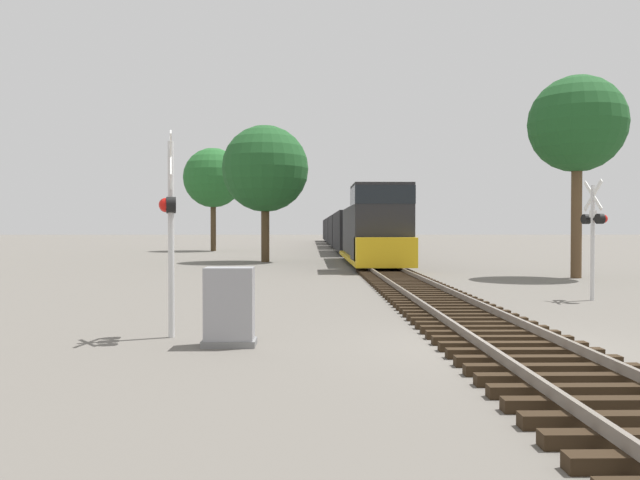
{
  "coord_description": "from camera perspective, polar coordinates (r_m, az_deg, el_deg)",
  "views": [
    {
      "loc": [
        -3.55,
        -11.12,
        2.15
      ],
      "look_at": [
        -3.22,
        9.74,
        1.76
      ],
      "focal_mm": 35.0,
      "sensor_mm": 36.0,
      "label": 1
    }
  ],
  "objects": [
    {
      "name": "ground_plane",
      "position": [
        11.87,
        16.75,
        -9.41
      ],
      "size": [
        400.0,
        400.0,
        0.0
      ],
      "primitive_type": "plane",
      "color": "#666059"
    },
    {
      "name": "tree_deep_background",
      "position": [
        59.98,
        -9.74,
        5.6
      ],
      "size": [
        5.61,
        5.61,
        9.74
      ],
      "color": "#473521",
      "rests_on": "ground"
    },
    {
      "name": "tree_far_right",
      "position": [
        29.41,
        22.45,
        9.68
      ],
      "size": [
        4.14,
        4.14,
        8.72
      ],
      "color": "brown",
      "rests_on": "ground"
    },
    {
      "name": "crossing_signal_near",
      "position": [
        12.58,
        -13.61,
        2.32
      ],
      "size": [
        0.51,
        1.01,
        4.02
      ],
      "rotation": [
        0.0,
        0.0,
        -1.34
      ],
      "color": "silver",
      "rests_on": "ground"
    },
    {
      "name": "crossing_signal_far",
      "position": [
        20.26,
        23.73,
        1.13
      ],
      "size": [
        0.44,
        1.01,
        3.59
      ],
      "rotation": [
        0.0,
        0.0,
        1.71
      ],
      "color": "silver",
      "rests_on": "ground"
    },
    {
      "name": "relay_cabinet",
      "position": [
        11.55,
        -8.29,
        -6.11
      ],
      "size": [
        0.97,
        0.6,
        1.44
      ],
      "color": "slate",
      "rests_on": "ground"
    },
    {
      "name": "rail_track_bed",
      "position": [
        11.84,
        16.75,
        -8.76
      ],
      "size": [
        2.6,
        160.0,
        0.31
      ],
      "color": "black",
      "rests_on": "ground"
    },
    {
      "name": "freight_train",
      "position": [
        68.03,
        2.1,
        0.84
      ],
      "size": [
        2.91,
        80.4,
        4.35
      ],
      "color": "#232326",
      "rests_on": "ground"
    },
    {
      "name": "tree_mid_background",
      "position": [
        39.97,
        -5.04,
        6.47
      ],
      "size": [
        5.49,
        5.49,
        8.68
      ],
      "color": "#473521",
      "rests_on": "ground"
    }
  ]
}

